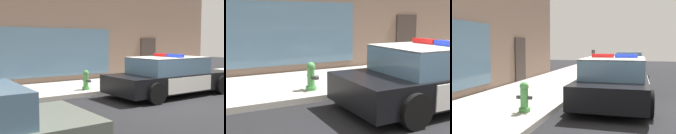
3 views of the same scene
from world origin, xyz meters
TOP-DOWN VIEW (x-y plane):
  - ground at (0.00, 0.00)m, footprint 48.00×48.00m
  - sidewalk at (0.00, 3.82)m, footprint 48.00×3.13m
  - police_cruiser at (1.46, 0.93)m, footprint 4.95×2.17m
  - fire_hydrant at (-0.96, 2.85)m, footprint 0.34×0.39m

SIDE VIEW (x-z plane):
  - ground at x=0.00m, z-range 0.00..0.00m
  - sidewalk at x=0.00m, z-range 0.00..0.15m
  - fire_hydrant at x=-0.96m, z-range 0.14..0.86m
  - police_cruiser at x=1.46m, z-range -0.07..1.43m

